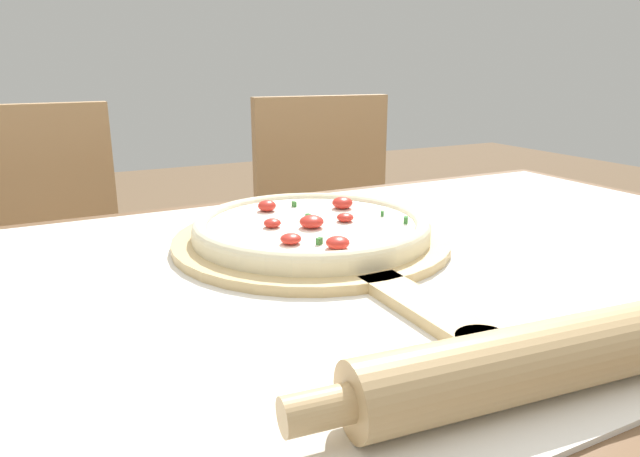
{
  "coord_description": "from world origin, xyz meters",
  "views": [
    {
      "loc": [
        -0.32,
        -0.56,
        0.97
      ],
      "look_at": [
        -0.0,
        0.06,
        0.77
      ],
      "focal_mm": 32.0,
      "sensor_mm": 36.0,
      "label": 1
    }
  ],
  "objects_px": {
    "pizza_peel": "(316,244)",
    "chair_right": "(334,240)",
    "pizza": "(310,227)",
    "rolling_pin": "(571,352)",
    "chair_left": "(39,285)"
  },
  "relations": [
    {
      "from": "pizza_peel",
      "to": "pizza",
      "type": "bearing_deg",
      "value": 89.98
    },
    {
      "from": "pizza",
      "to": "chair_right",
      "type": "height_order",
      "value": "chair_right"
    },
    {
      "from": "pizza",
      "to": "rolling_pin",
      "type": "relative_size",
      "value": 0.7
    },
    {
      "from": "pizza",
      "to": "chair_left",
      "type": "distance_m",
      "value": 0.77
    },
    {
      "from": "pizza_peel",
      "to": "pizza",
      "type": "height_order",
      "value": "pizza"
    },
    {
      "from": "chair_left",
      "to": "chair_right",
      "type": "bearing_deg",
      "value": -2.55
    },
    {
      "from": "pizza",
      "to": "chair_right",
      "type": "relative_size",
      "value": 0.35
    },
    {
      "from": "pizza_peel",
      "to": "chair_right",
      "type": "xyz_separation_m",
      "value": [
        0.38,
        0.66,
        -0.23
      ]
    },
    {
      "from": "pizza_peel",
      "to": "chair_left",
      "type": "distance_m",
      "value": 0.78
    },
    {
      "from": "rolling_pin",
      "to": "chair_left",
      "type": "bearing_deg",
      "value": 109.07
    },
    {
      "from": "pizza",
      "to": "chair_right",
      "type": "distance_m",
      "value": 0.79
    },
    {
      "from": "pizza_peel",
      "to": "chair_right",
      "type": "distance_m",
      "value": 0.8
    },
    {
      "from": "pizza_peel",
      "to": "chair_right",
      "type": "height_order",
      "value": "chair_right"
    },
    {
      "from": "pizza",
      "to": "chair_right",
      "type": "xyz_separation_m",
      "value": [
        0.38,
        0.64,
        -0.25
      ]
    },
    {
      "from": "rolling_pin",
      "to": "chair_left",
      "type": "distance_m",
      "value": 1.13
    }
  ]
}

